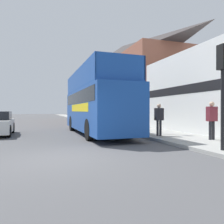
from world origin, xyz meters
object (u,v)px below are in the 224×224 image
Objects in this scene: pedestrian_nearest at (212,117)px; traffic_signal at (223,73)px; lamp_post_nearest at (141,82)px; parked_car_ahead_of_bus at (84,119)px; lamp_post_second at (101,89)px; tour_bus at (96,106)px; pedestrian_second at (159,117)px.

traffic_signal is at bearing -125.89° from pedestrian_nearest.
parked_car_ahead_of_bus is at bearing 99.55° from lamp_post_nearest.
parked_car_ahead_of_bus is at bearing 96.10° from traffic_signal.
pedestrian_nearest is (3.35, -13.44, 0.54)m from parked_car_ahead_of_bus.
lamp_post_second is (1.73, -0.00, 3.03)m from parked_car_ahead_of_bus.
lamp_post_second is at bearing 89.25° from lamp_post_nearest.
traffic_signal reaches higher than parked_car_ahead_of_bus.
lamp_post_nearest is at bearing -31.88° from tour_bus.
traffic_signal is at bearing -86.58° from parked_car_ahead_of_bus.
traffic_signal is 6.22m from lamp_post_nearest.
parked_car_ahead_of_bus is 2.47× the size of pedestrian_nearest.
tour_bus is at bearing -107.87° from lamp_post_second.
pedestrian_nearest is 3.26m from traffic_signal.
lamp_post_second is at bearing 89.82° from traffic_signal.
traffic_signal is (2.54, -7.71, 0.97)m from tour_bus.
traffic_signal is (-1.67, -2.31, 1.57)m from pedestrian_nearest.
pedestrian_nearest reaches higher than parked_car_ahead_of_bus.
lamp_post_nearest reaches higher than pedestrian_second.
traffic_signal is at bearing -72.12° from tour_bus.
lamp_post_second is (2.59, 8.04, 1.89)m from tour_bus.
traffic_signal is at bearing -90.18° from lamp_post_second.
pedestrian_second is (2.70, -3.24, -0.64)m from tour_bus.
parked_car_ahead_of_bus is at bearing 179.96° from lamp_post_second.
lamp_post_nearest is (2.47, -1.51, 1.43)m from tour_bus.
pedestrian_nearest is 1.03× the size of pedestrian_second.
parked_car_ahead_of_bus is at bearing 99.24° from pedestrian_second.
tour_bus is 4.27m from pedestrian_second.
pedestrian_second is at bearing -89.47° from lamp_post_second.
tour_bus is 5.60× the size of pedestrian_second.
pedestrian_second is (-1.52, 2.16, -0.04)m from pedestrian_nearest.
tour_bus reaches higher than pedestrian_second.
pedestrian_second is 11.57m from lamp_post_second.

